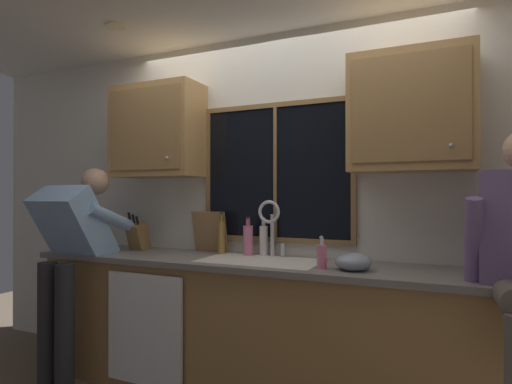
{
  "coord_description": "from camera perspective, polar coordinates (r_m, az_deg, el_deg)",
  "views": [
    {
      "loc": [
        1.06,
        -2.86,
        1.36
      ],
      "look_at": [
        -0.09,
        -0.3,
        1.38
      ],
      "focal_mm": 29.35,
      "sensor_mm": 36.0,
      "label": 1
    }
  ],
  "objects": [
    {
      "name": "back_wall",
      "position": [
        3.11,
        4.24,
        -1.95
      ],
      "size": [
        5.86,
        0.12,
        2.55
      ],
      "primitive_type": "cube",
      "color": "silver",
      "rests_on": "floor"
    },
    {
      "name": "ceiling_downlight_left",
      "position": [
        3.31,
        -18.63,
        20.62
      ],
      "size": [
        0.14,
        0.14,
        0.01
      ],
      "primitive_type": "cylinder",
      "color": "#FFEAB2"
    },
    {
      "name": "window_glass",
      "position": [
        3.07,
        2.73,
        2.69
      ],
      "size": [
        1.1,
        0.02,
        0.95
      ],
      "primitive_type": "cube",
      "color": "black"
    },
    {
      "name": "window_frame_top",
      "position": [
        3.13,
        2.66,
        11.75
      ],
      "size": [
        1.17,
        0.02,
        0.04
      ],
      "primitive_type": "cube",
      "color": "olive"
    },
    {
      "name": "window_frame_bottom",
      "position": [
        3.07,
        2.67,
        -6.5
      ],
      "size": [
        1.17,
        0.02,
        0.04
      ],
      "primitive_type": "cube",
      "color": "olive"
    },
    {
      "name": "window_frame_left",
      "position": [
        3.31,
        -6.52,
        2.47
      ],
      "size": [
        0.03,
        0.02,
        0.95
      ],
      "primitive_type": "cube",
      "color": "olive"
    },
    {
      "name": "window_frame_right",
      "position": [
        2.9,
        13.16,
        2.89
      ],
      "size": [
        0.03,
        0.02,
        0.95
      ],
      "primitive_type": "cube",
      "color": "olive"
    },
    {
      "name": "window_mullion_center",
      "position": [
        3.06,
        2.65,
        2.71
      ],
      "size": [
        0.02,
        0.02,
        0.95
      ],
      "primitive_type": "cube",
      "color": "olive"
    },
    {
      "name": "lower_cabinet_run",
      "position": [
        2.93,
        1.78,
        -18.69
      ],
      "size": [
        3.46,
        0.58,
        0.88
      ],
      "primitive_type": "cube",
      "color": "#A07744",
      "rests_on": "floor"
    },
    {
      "name": "countertop",
      "position": [
        2.8,
        1.62,
        -9.84
      ],
      "size": [
        3.52,
        0.62,
        0.04
      ],
      "primitive_type": "cube",
      "color": "slate",
      "rests_on": "lower_cabinet_run"
    },
    {
      "name": "dishwasher_front",
      "position": [
        3.04,
        -15.0,
        -17.63
      ],
      "size": [
        0.6,
        0.02,
        0.74
      ],
      "primitive_type": "cube",
      "color": "white"
    },
    {
      "name": "upper_cabinet_left",
      "position": [
        3.43,
        -13.27,
        8.01
      ],
      "size": [
        0.72,
        0.36,
        0.72
      ],
      "color": "#B2844C"
    },
    {
      "name": "upper_cabinet_right",
      "position": [
        2.74,
        20.34,
        10.14
      ],
      "size": [
        0.72,
        0.36,
        0.72
      ],
      "color": "#B2844C"
    },
    {
      "name": "sink",
      "position": [
        2.85,
        0.54,
        -11.27
      ],
      "size": [
        0.8,
        0.46,
        0.21
      ],
      "color": "white",
      "rests_on": "lower_cabinet_run"
    },
    {
      "name": "faucet",
      "position": [
        2.96,
        2.08,
        -4.0
      ],
      "size": [
        0.18,
        0.09,
        0.4
      ],
      "color": "silver",
      "rests_on": "countertop"
    },
    {
      "name": "person_standing",
      "position": [
        3.37,
        -23.74,
        -7.11
      ],
      "size": [
        0.53,
        0.69,
        1.57
      ],
      "color": "#262628",
      "rests_on": "floor"
    },
    {
      "name": "knife_block",
      "position": [
        3.48,
        -15.79,
        -5.83
      ],
      "size": [
        0.12,
        0.18,
        0.32
      ],
      "color": "olive",
      "rests_on": "countertop"
    },
    {
      "name": "cutting_board",
      "position": [
        3.24,
        -6.31,
        -5.43
      ],
      "size": [
        0.28,
        0.09,
        0.31
      ],
      "primitive_type": "cube",
      "rotation": [
        0.21,
        0.0,
        0.0
      ],
      "color": "#997047",
      "rests_on": "countertop"
    },
    {
      "name": "mixing_bowl",
      "position": [
        2.54,
        13.14,
        -9.24
      ],
      "size": [
        0.21,
        0.21,
        0.11
      ],
      "primitive_type": "ellipsoid",
      "color": "#8C99A8",
      "rests_on": "countertop"
    },
    {
      "name": "soap_dispenser",
      "position": [
        2.54,
        8.97,
        -8.64
      ],
      "size": [
        0.06,
        0.07,
        0.2
      ],
      "color": "pink",
      "rests_on": "countertop"
    },
    {
      "name": "bottle_green_glass",
      "position": [
        3.05,
        -1.08,
        -6.47
      ],
      "size": [
        0.07,
        0.07,
        0.28
      ],
      "color": "pink",
      "rests_on": "countertop"
    },
    {
      "name": "bottle_tall_clear",
      "position": [
        3.14,
        -4.74,
        -6.07
      ],
      "size": [
        0.05,
        0.05,
        0.31
      ],
      "color": "olive",
      "rests_on": "countertop"
    },
    {
      "name": "bottle_amber_small",
      "position": [
        3.05,
        1.04,
        -6.51
      ],
      "size": [
        0.06,
        0.06,
        0.28
      ],
      "color": "silver",
      "rests_on": "countertop"
    }
  ]
}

